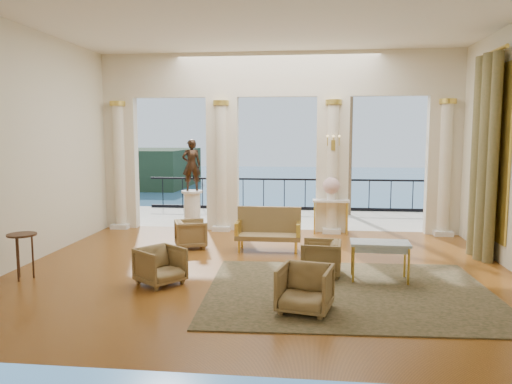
# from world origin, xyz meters

# --- Properties ---
(floor) EXTENTS (9.00, 9.00, 0.00)m
(floor) POSITION_xyz_m (0.00, 0.00, 0.00)
(floor) COLOR #49290C
(floor) RESTS_ON ground
(room_walls) EXTENTS (9.00, 9.00, 9.00)m
(room_walls) POSITION_xyz_m (0.00, -1.12, 2.88)
(room_walls) COLOR beige
(room_walls) RESTS_ON ground
(arcade) EXTENTS (9.00, 0.56, 4.50)m
(arcade) POSITION_xyz_m (-0.00, 3.82, 2.58)
(arcade) COLOR beige
(arcade) RESTS_ON ground
(terrace) EXTENTS (10.00, 3.60, 0.10)m
(terrace) POSITION_xyz_m (0.00, 5.80, -0.05)
(terrace) COLOR #B4AC97
(terrace) RESTS_ON ground
(balustrade) EXTENTS (9.00, 0.06, 1.03)m
(balustrade) POSITION_xyz_m (0.00, 7.40, 0.41)
(balustrade) COLOR black
(balustrade) RESTS_ON terrace
(palm_tree) EXTENTS (2.00, 2.00, 4.50)m
(palm_tree) POSITION_xyz_m (2.00, 6.60, 4.09)
(palm_tree) COLOR #4C3823
(palm_tree) RESTS_ON terrace
(headland) EXTENTS (22.00, 18.00, 6.00)m
(headland) POSITION_xyz_m (-30.00, 70.00, -3.00)
(headland) COLOR black
(headland) RESTS_ON sea
(sea) EXTENTS (160.00, 160.00, 0.00)m
(sea) POSITION_xyz_m (0.00, 60.00, -6.00)
(sea) COLOR #2D6397
(sea) RESTS_ON ground
(curtain) EXTENTS (0.33, 1.40, 4.09)m
(curtain) POSITION_xyz_m (4.28, 1.50, 2.02)
(curtain) COLOR brown
(curtain) RESTS_ON ground
(window_frame) EXTENTS (0.04, 1.60, 3.40)m
(window_frame) POSITION_xyz_m (4.47, 1.50, 2.10)
(window_frame) COLOR gold
(window_frame) RESTS_ON room_walls
(wall_sconce) EXTENTS (0.30, 0.11, 0.33)m
(wall_sconce) POSITION_xyz_m (1.40, 3.51, 2.23)
(wall_sconce) COLOR gold
(wall_sconce) RESTS_ON arcade
(rug) EXTENTS (4.60, 3.65, 0.02)m
(rug) POSITION_xyz_m (1.50, -1.10, 0.01)
(rug) COLOR #282F18
(rug) RESTS_ON ground
(armchair_a) EXTENTS (0.90, 0.90, 0.68)m
(armchair_a) POSITION_xyz_m (-1.58, -1.02, 0.34)
(armchair_a) COLOR #4F3F1D
(armchair_a) RESTS_ON ground
(armchair_b) EXTENTS (0.83, 0.80, 0.73)m
(armchair_b) POSITION_xyz_m (0.82, -2.06, 0.36)
(armchair_b) COLOR #4F3F1D
(armchair_b) RESTS_ON ground
(armchair_c) EXTENTS (0.67, 0.71, 0.69)m
(armchair_c) POSITION_xyz_m (1.07, -0.20, 0.34)
(armchair_c) COLOR #4F3F1D
(armchair_c) RESTS_ON ground
(armchair_d) EXTENTS (0.80, 0.82, 0.67)m
(armchair_d) POSITION_xyz_m (-1.72, 1.65, 0.34)
(armchair_d) COLOR #4F3F1D
(armchair_d) RESTS_ON ground
(settee) EXTENTS (1.38, 0.59, 0.91)m
(settee) POSITION_xyz_m (-0.01, 1.63, 0.45)
(settee) COLOR #4F3F1D
(settee) RESTS_ON ground
(game_table) EXTENTS (1.00, 0.57, 0.67)m
(game_table) POSITION_xyz_m (2.05, -0.42, 0.60)
(game_table) COLOR #98ADC1
(game_table) RESTS_ON ground
(pedestal) EXTENTS (0.57, 0.57, 1.04)m
(pedestal) POSITION_xyz_m (-2.14, 3.50, 0.50)
(pedestal) COLOR silver
(pedestal) RESTS_ON ground
(statue) EXTENTS (0.55, 0.44, 1.30)m
(statue) POSITION_xyz_m (-2.14, 3.50, 1.69)
(statue) COLOR black
(statue) RESTS_ON pedestal
(console_table) EXTENTS (0.90, 0.36, 0.85)m
(console_table) POSITION_xyz_m (1.37, 3.55, 0.71)
(console_table) COLOR silver
(console_table) RESTS_ON ground
(urn) EXTENTS (0.42, 0.42, 0.56)m
(urn) POSITION_xyz_m (1.37, 3.55, 1.17)
(urn) COLOR white
(urn) RESTS_ON console_table
(side_table) EXTENTS (0.49, 0.49, 0.79)m
(side_table) POSITION_xyz_m (-4.00, -1.00, 0.68)
(side_table) COLOR black
(side_table) RESTS_ON ground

